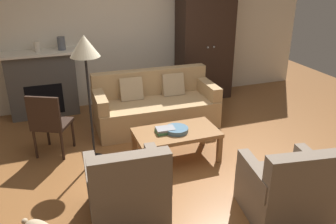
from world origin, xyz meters
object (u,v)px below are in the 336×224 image
at_px(armoire, 204,44).
at_px(side_chair_wooden, 49,121).
at_px(armchair_near_right, 286,191).
at_px(floor_lamp, 85,54).
at_px(fireplace, 43,84).
at_px(mantel_vase_slate, 61,43).
at_px(coffee_table, 176,135).
at_px(couch, 155,107).
at_px(armchair_near_left, 127,191).
at_px(book_stack, 165,130).
at_px(fruit_bowl, 177,130).
at_px(mantel_vase_cream, 37,47).

distance_m(armoire, side_chair_wooden, 3.29).
distance_m(armchair_near_right, floor_lamp, 2.72).
distance_m(fireplace, mantel_vase_slate, 0.76).
relative_size(coffee_table, armchair_near_right, 1.25).
distance_m(couch, floor_lamp, 1.77).
bearing_deg(armchair_near_right, side_chair_wooden, 135.74).
height_order(couch, armchair_near_left, armchair_near_left).
bearing_deg(side_chair_wooden, book_stack, -25.13).
bearing_deg(armchair_near_right, armchair_near_left, 160.42).
bearing_deg(fruit_bowl, armchair_near_left, -134.38).
xyz_separation_m(armoire, book_stack, (-1.51, -2.08, -0.58)).
distance_m(book_stack, armchair_near_right, 1.68).
distance_m(couch, book_stack, 1.15).
bearing_deg(fireplace, side_chair_wooden, -88.75).
relative_size(fruit_bowl, armchair_near_right, 0.35).
bearing_deg(fruit_bowl, fireplace, 125.97).
height_order(book_stack, armchair_near_right, armchair_near_right).
bearing_deg(book_stack, couch, 78.90).
relative_size(book_stack, mantel_vase_cream, 1.53).
distance_m(mantel_vase_cream, mantel_vase_slate, 0.38).
relative_size(couch, side_chair_wooden, 2.15).
bearing_deg(armchair_near_left, armchair_near_right, -19.58).
bearing_deg(fruit_bowl, armoire, 57.12).
bearing_deg(mantel_vase_slate, mantel_vase_cream, 180.00).
distance_m(coffee_table, armchair_near_right, 1.60).
bearing_deg(armchair_near_right, mantel_vase_cream, 121.63).
xyz_separation_m(mantel_vase_slate, armchair_near_left, (0.32, -3.07, -0.91)).
xyz_separation_m(couch, coffee_table, (-0.07, -1.14, 0.05)).
height_order(fireplace, floor_lamp, floor_lamp).
bearing_deg(armchair_near_left, fireplace, 102.77).
distance_m(armchair_near_right, side_chair_wooden, 3.07).
xyz_separation_m(coffee_table, fruit_bowl, (-0.00, -0.02, 0.08)).
xyz_separation_m(fireplace, armchair_near_left, (0.70, -3.09, -0.25)).
bearing_deg(coffee_table, fireplace, 126.23).
height_order(armoire, armchair_near_left, armoire).
height_order(fruit_bowl, floor_lamp, floor_lamp).
xyz_separation_m(couch, floor_lamp, (-1.11, -0.78, 1.13)).
bearing_deg(armoire, side_chair_wooden, -154.08).
bearing_deg(floor_lamp, armchair_near_right, -47.37).
relative_size(fruit_bowl, book_stack, 1.22).
bearing_deg(book_stack, armchair_near_left, -128.35).
bearing_deg(side_chair_wooden, mantel_vase_cream, 91.26).
distance_m(book_stack, side_chair_wooden, 1.56).
bearing_deg(couch, fireplace, 148.18).
height_order(couch, coffee_table, couch).
bearing_deg(side_chair_wooden, fruit_bowl, -23.94).
relative_size(armchair_near_left, floor_lamp, 0.52).
distance_m(coffee_table, fruit_bowl, 0.08).
distance_m(mantel_vase_slate, floor_lamp, 1.82).
xyz_separation_m(couch, fruit_bowl, (-0.07, -1.16, 0.13)).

